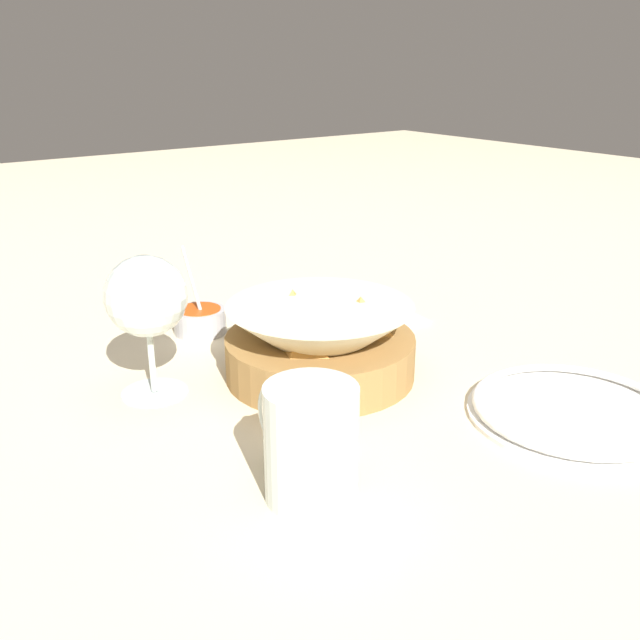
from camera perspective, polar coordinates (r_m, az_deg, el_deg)
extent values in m
plane|color=beige|center=(0.86, -0.01, -3.71)|extent=(4.00, 4.00, 0.00)
cylinder|color=olive|center=(0.83, 0.00, -2.90)|extent=(0.22, 0.22, 0.05)
cone|color=beige|center=(0.82, 0.00, -1.57)|extent=(0.21, 0.21, 0.08)
cylinder|color=#3D842D|center=(0.83, 0.00, -2.74)|extent=(0.16, 0.16, 0.01)
pyramid|color=#CC8E42|center=(0.85, -2.18, 0.47)|extent=(0.05, 0.07, 0.06)
pyramid|color=#CC8E42|center=(0.77, -1.27, -1.81)|extent=(0.08, 0.07, 0.06)
pyramid|color=#CC8E42|center=(0.82, 3.25, -0.15)|extent=(0.10, 0.09, 0.06)
cylinder|color=#B7B7BC|center=(0.97, -9.58, -0.07)|extent=(0.07, 0.07, 0.03)
cylinder|color=#CC4C14|center=(0.97, -9.60, 0.26)|extent=(0.06, 0.06, 0.02)
cylinder|color=#B7B7BC|center=(0.97, -10.07, 2.65)|extent=(0.06, 0.01, 0.10)
cylinder|color=silver|center=(0.82, -13.09, -5.60)|extent=(0.07, 0.07, 0.00)
cylinder|color=silver|center=(0.80, -13.30, -3.15)|extent=(0.01, 0.01, 0.07)
sphere|color=silver|center=(0.77, -13.75, 1.87)|extent=(0.09, 0.09, 0.09)
sphere|color=#DBD17A|center=(0.78, -13.68, 1.10)|extent=(0.06, 0.06, 0.06)
cylinder|color=silver|center=(0.60, -0.71, -9.83)|extent=(0.08, 0.08, 0.10)
cylinder|color=#935119|center=(0.60, -0.71, -10.83)|extent=(0.07, 0.07, 0.07)
torus|color=silver|center=(0.63, -3.10, -8.02)|extent=(0.07, 0.01, 0.07)
cylinder|color=white|center=(0.79, 19.60, -7.02)|extent=(0.22, 0.22, 0.01)
torus|color=white|center=(0.79, 19.65, -6.60)|extent=(0.21, 0.21, 0.01)
cube|color=white|center=(1.02, 5.43, 0.52)|extent=(0.12, 0.08, 0.01)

